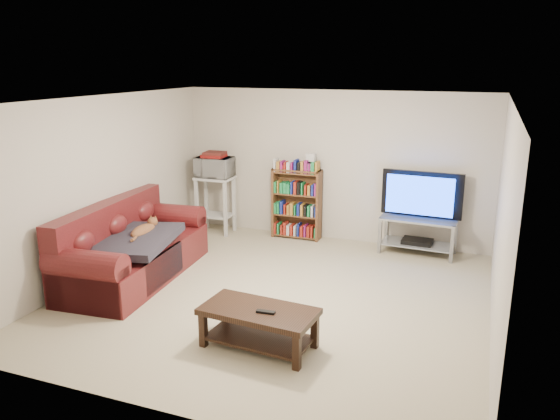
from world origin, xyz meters
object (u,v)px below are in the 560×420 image
at_px(coffee_table, 259,320).
at_px(tv_stand, 418,230).
at_px(bookshelf, 297,203).
at_px(sofa, 130,252).

bearing_deg(coffee_table, tv_stand, 76.02).
bearing_deg(tv_stand, bookshelf, -179.38).
xyz_separation_m(sofa, tv_stand, (3.51, 2.32, 0.02)).
bearing_deg(bookshelf, sofa, -123.07).
relative_size(sofa, tv_stand, 2.17).
distance_m(tv_stand, bookshelf, 1.98).
bearing_deg(sofa, tv_stand, 28.90).
xyz_separation_m(sofa, coffee_table, (2.36, -1.12, -0.06)).
height_order(tv_stand, bookshelf, bookshelf).
bearing_deg(coffee_table, sofa, 158.95).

